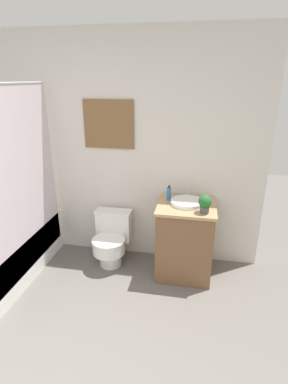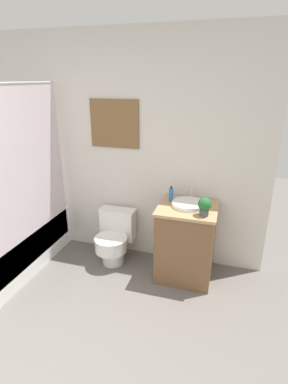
% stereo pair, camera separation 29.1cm
% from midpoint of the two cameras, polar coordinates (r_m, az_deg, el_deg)
% --- Properties ---
extents(wall_back, '(3.54, 0.07, 2.50)m').
position_cam_midpoint_polar(wall_back, '(3.42, -10.14, 7.78)').
color(wall_back, silver).
rests_on(wall_back, ground_plane).
extents(shower_area, '(0.68, 1.41, 1.98)m').
position_cam_midpoint_polar(shower_area, '(3.62, -27.18, -10.07)').
color(shower_area, white).
rests_on(shower_area, ground_plane).
extents(toilet, '(0.41, 0.50, 0.60)m').
position_cam_midpoint_polar(toilet, '(3.48, -8.65, -8.88)').
color(toilet, white).
rests_on(toilet, ground_plane).
extents(vanity, '(0.60, 0.57, 0.80)m').
position_cam_midpoint_polar(vanity, '(3.23, 5.23, -9.03)').
color(vanity, brown).
rests_on(vanity, ground_plane).
extents(sink, '(0.34, 0.37, 0.13)m').
position_cam_midpoint_polar(sink, '(3.07, 5.52, -1.99)').
color(sink, white).
rests_on(sink, vanity).
extents(soap_bottle, '(0.05, 0.05, 0.16)m').
position_cam_midpoint_polar(soap_bottle, '(3.14, 2.14, -0.37)').
color(soap_bottle, '#2D6BB2').
rests_on(soap_bottle, vanity).
extents(potted_plant, '(0.13, 0.13, 0.18)m').
position_cam_midpoint_polar(potted_plant, '(2.86, 8.70, -2.17)').
color(potted_plant, '#4C4C51').
rests_on(potted_plant, vanity).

